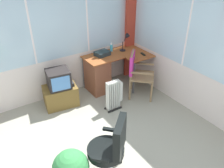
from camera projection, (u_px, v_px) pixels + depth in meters
north_window_panel at (33, 43)px, 4.25m from camera, size 4.59×0.07×2.51m
curtain_corner at (131, 27)px, 5.23m from camera, size 0.27×0.09×2.41m
desk at (100, 73)px, 5.00m from camera, size 1.36×0.88×0.78m
desk_lamp at (127, 39)px, 5.03m from camera, size 0.23×0.19×0.41m
tv_remote at (143, 54)px, 4.96m from camera, size 0.07×0.16×0.02m
spray_bottle at (111, 47)px, 5.08m from camera, size 0.06×0.06×0.22m
paper_tray at (102, 53)px, 4.92m from camera, size 0.33×0.27×0.09m
wooden_armchair at (136, 69)px, 4.72m from camera, size 0.68×0.68×0.98m
office_chair at (111, 146)px, 2.99m from camera, size 0.60×0.61×0.96m
tv_on_stand at (60, 90)px, 4.54m from camera, size 0.70×0.54×0.78m
space_heater at (114, 95)px, 4.45m from camera, size 0.35×0.18×0.62m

